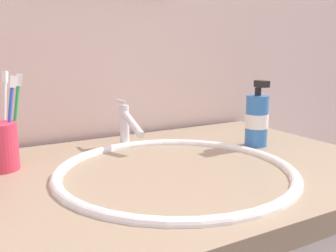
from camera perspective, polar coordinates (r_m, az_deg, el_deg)
tiled_wall_back at (r=1.09m, az=-11.00°, el=16.31°), size 2.18×0.04×2.40m
sink_basin at (r=0.79m, az=1.10°, el=-9.33°), size 0.49×0.49×0.11m
faucet at (r=0.96m, az=-6.10°, el=0.31°), size 0.02×0.14×0.12m
toothbrush_white at (r=0.88m, az=-23.08°, el=1.99°), size 0.03×0.05×0.19m
toothbrush_blue at (r=0.85m, az=-22.42°, el=1.46°), size 0.04×0.01×0.19m
toothbrush_green at (r=0.85m, az=-21.65°, el=1.68°), size 0.04×0.01×0.19m
soap_dispenser at (r=1.00m, az=13.02°, el=0.92°), size 0.06×0.06×0.17m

